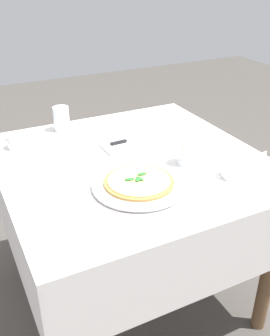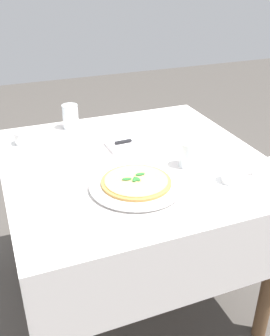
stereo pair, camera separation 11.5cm
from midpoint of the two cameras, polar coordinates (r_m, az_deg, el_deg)
ground_plane at (r=2.05m, az=-2.10°, el=-17.78°), size 8.00×8.00×0.00m
dining_table at (r=1.67m, az=-2.46°, el=-3.10°), size 1.05×1.05×0.75m
pizza_plate at (r=1.40m, az=-1.79°, el=-2.51°), size 0.34×0.34×0.02m
pizza at (r=1.39m, az=-1.81°, el=-2.02°), size 0.25×0.25×0.02m
coffee_cup_right_edge at (r=1.48m, az=11.76°, el=-0.67°), size 0.13×0.13×0.06m
coffee_cup_center_back at (r=1.77m, az=-18.76°, el=3.43°), size 0.13×0.13×0.06m
water_glass_left_edge at (r=1.90m, az=-12.39°, el=6.77°), size 0.08×0.08×0.12m
water_glass_back_corner at (r=1.55m, az=5.46°, el=2.12°), size 0.07×0.07×0.10m
napkin_folded at (r=1.72m, az=-3.04°, el=3.55°), size 0.22×0.13×0.02m
dinner_knife at (r=1.71m, az=-2.97°, el=4.00°), size 0.20×0.03×0.01m
menu_card at (r=1.58m, az=15.59°, el=0.94°), size 0.09×0.02×0.06m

